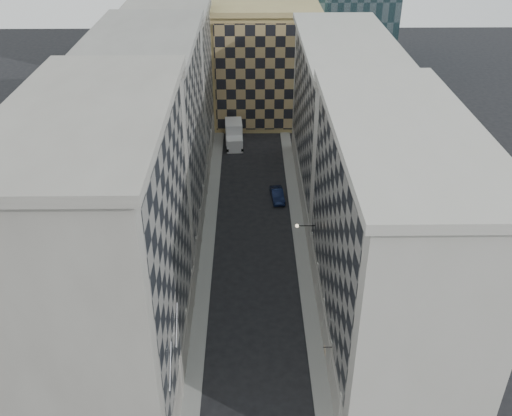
{
  "coord_description": "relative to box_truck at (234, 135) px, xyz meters",
  "views": [
    {
      "loc": [
        -0.51,
        -23.32,
        36.79
      ],
      "look_at": [
        0.01,
        14.79,
        13.84
      ],
      "focal_mm": 40.0,
      "sensor_mm": 36.0,
      "label": 1
    }
  ],
  "objects": [
    {
      "name": "bldg_left_b",
      "position": [
        -8.09,
        -23.94,
        9.84
      ],
      "size": [
        10.8,
        22.8,
        22.7
      ],
      "color": "gray",
      "rests_on": "ground"
    },
    {
      "name": "bldg_right_b",
      "position": [
        13.68,
        -14.94,
        8.37
      ],
      "size": [
        10.8,
        28.8,
        19.7
      ],
      "color": "#B2AEA3",
      "rests_on": "ground"
    },
    {
      "name": "dark_car",
      "position": [
        5.85,
        -17.13,
        -0.78
      ],
      "size": [
        1.88,
        4.35,
        1.39
      ],
      "primitive_type": "imported",
      "rotation": [
        0.0,
        0.0,
        0.1
      ],
      "color": "#0E1836",
      "rests_on": "ground"
    },
    {
      "name": "sidewalk_west",
      "position": [
        -2.46,
        -26.94,
        -1.41
      ],
      "size": [
        1.5,
        100.0,
        0.15
      ],
      "primitive_type": "cube",
      "color": "gray",
      "rests_on": "ground"
    },
    {
      "name": "bldg_right_a",
      "position": [
        13.66,
        -41.94,
        8.84
      ],
      "size": [
        10.8,
        26.8,
        20.7
      ],
      "color": "#B2AEA3",
      "rests_on": "ground"
    },
    {
      "name": "sidewalk_east",
      "position": [
        8.04,
        -26.94,
        -1.41
      ],
      "size": [
        1.5,
        100.0,
        0.15
      ],
      "primitive_type": "cube",
      "color": "gray",
      "rests_on": "ground"
    },
    {
      "name": "flagpoles_left",
      "position": [
        -3.11,
        -50.94,
        6.52
      ],
      "size": [
        0.1,
        6.33,
        2.33
      ],
      "color": "gray",
      "rests_on": "ground"
    },
    {
      "name": "bldg_left_c",
      "position": [
        -8.09,
        -1.94,
        9.34
      ],
      "size": [
        10.8,
        22.8,
        21.7
      ],
      "color": "gray",
      "rests_on": "ground"
    },
    {
      "name": "box_truck",
      "position": [
        0.0,
        0.0,
        0.0
      ],
      "size": [
        2.88,
        6.34,
        3.4
      ],
      "rotation": [
        0.0,
        0.0,
        0.06
      ],
      "color": "silver",
      "rests_on": "ground"
    },
    {
      "name": "bldg_left_a",
      "position": [
        -8.09,
        -45.94,
        10.34
      ],
      "size": [
        10.8,
        22.8,
        23.7
      ],
      "color": "gray",
      "rests_on": "ground"
    },
    {
      "name": "tan_block",
      "position": [
        4.79,
        10.95,
        7.95
      ],
      "size": [
        16.8,
        14.8,
        18.8
      ],
      "color": "tan",
      "rests_on": "ground"
    },
    {
      "name": "shop_sign",
      "position": [
        8.21,
        -47.49,
        2.36
      ],
      "size": [
        0.72,
        0.63,
        0.71
      ],
      "rotation": [
        0.0,
        0.0,
        0.0
      ],
      "color": "black",
      "rests_on": "ground"
    },
    {
      "name": "bracket_lamp",
      "position": [
        7.16,
        -32.94,
        4.72
      ],
      "size": [
        1.98,
        0.36,
        0.36
      ],
      "color": "black",
      "rests_on": "ground"
    }
  ]
}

